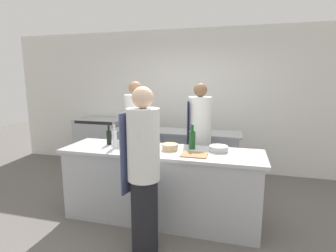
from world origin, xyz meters
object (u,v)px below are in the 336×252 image
bowl_mixing_large (170,147)px  oven_range (102,142)px  chef_at_prep_near (144,172)px  bottle_olive_oil (109,137)px  bottle_vinegar (192,139)px  bowl_prep_small (218,149)px  chef_at_pass_far (199,143)px  bottle_wine (115,139)px  chef_at_stove (136,138)px  stockpot (128,121)px

bowl_mixing_large → oven_range: bearing=138.4°
oven_range → chef_at_prep_near: chef_at_prep_near is taller
bottle_olive_oil → bottle_vinegar: (1.15, 0.07, 0.02)m
bowl_mixing_large → bowl_prep_small: size_ratio=0.86×
chef_at_pass_far → bottle_wine: bearing=118.8°
chef_at_stove → bottle_olive_oil: (-0.16, -0.61, 0.14)m
chef_at_prep_near → bottle_olive_oil: size_ratio=6.48×
chef_at_pass_far → bottle_wine: (-1.00, -0.78, 0.17)m
bowl_mixing_large → chef_at_stove: bearing=137.6°
oven_range → chef_at_stove: (1.23, -1.07, 0.40)m
bowl_mixing_large → bottle_wine: bearing=-171.3°
chef_at_stove → bottle_wine: 0.79m
bottle_olive_oil → chef_at_prep_near: bearing=-44.4°
chef_at_prep_near → bottle_vinegar: chef_at_prep_near is taller
chef_at_pass_far → bowl_mixing_large: bearing=148.3°
chef_at_stove → bottle_vinegar: 1.14m
chef_at_stove → bowl_mixing_large: bearing=40.2°
stockpot → oven_range: bearing=152.4°
bottle_vinegar → bottle_wine: (-0.98, -0.24, -0.00)m
bowl_mixing_large → stockpot: (-1.15, 1.31, 0.09)m
stockpot → bowl_mixing_large: bearing=-48.8°
chef_at_stove → bowl_prep_small: size_ratio=7.61×
oven_range → chef_at_stove: size_ratio=0.57×
oven_range → chef_at_prep_near: bearing=-52.8°
oven_range → bottle_vinegar: size_ratio=3.20×
chef_at_prep_near → bottle_olive_oil: 1.12m
bottle_olive_oil → bowl_prep_small: bottle_olive_oil is taller
chef_at_pass_far → bottle_vinegar: bearing=169.3°
bottle_wine → chef_at_prep_near: bearing=-44.4°
bowl_mixing_large → bowl_prep_small: bearing=9.1°
chef_at_prep_near → bowl_mixing_large: chef_at_prep_near is taller
bottle_olive_oil → bottle_vinegar: bearing=3.7°
chef_at_pass_far → bowl_mixing_large: 0.73m
bowl_mixing_large → bowl_prep_small: bowl_mixing_large is taller
bottle_olive_oil → bowl_mixing_large: size_ratio=1.34×
oven_range → stockpot: bearing=-27.6°
chef_at_prep_near → chef_at_pass_far: chef_at_pass_far is taller
bowl_prep_small → stockpot: (-1.75, 1.21, 0.09)m
bottle_wine → stockpot: (-0.43, 1.42, 0.00)m
bottle_olive_oil → oven_range: bearing=122.5°
chef_at_pass_far → bowl_prep_small: size_ratio=7.51×
bottle_olive_oil → bottle_wine: (0.17, -0.16, 0.02)m
bottle_olive_oil → stockpot: bearing=101.8°
chef_at_prep_near → bowl_prep_small: size_ratio=7.46×
stockpot → chef_at_stove: bearing=-57.0°
bottle_wine → bowl_prep_small: (1.32, 0.21, -0.09)m
chef_at_prep_near → stockpot: chef_at_prep_near is taller
chef_at_stove → bottle_vinegar: (0.99, -0.53, 0.16)m
oven_range → bottle_wine: bottle_wine is taller
chef_at_pass_far → stockpot: size_ratio=5.57×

